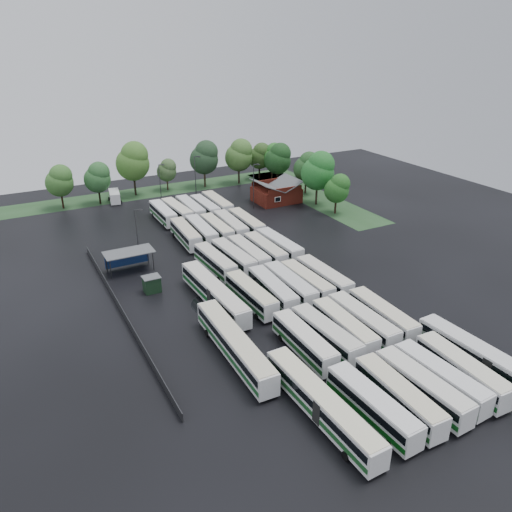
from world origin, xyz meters
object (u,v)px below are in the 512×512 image
brick_building (276,194)px  artic_bus_east (486,362)px  artic_bus_west_a (321,404)px  minibus (115,196)px

brick_building → artic_bus_east: (-11.76, -69.16, 0.05)m
artic_bus_east → brick_building: bearing=77.8°
artic_bus_east → artic_bus_west_a: bearing=168.9°
brick_building → artic_bus_west_a: brick_building is taller
artic_bus_west_a → minibus: size_ratio=2.83×
brick_building → artic_bus_east: bearing=-99.6°
artic_bus_east → minibus: size_ratio=2.91×
artic_bus_west_a → artic_bus_east: 21.59m
brick_building → minibus: bearing=152.3°
minibus → artic_bus_west_a: bearing=-79.7°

